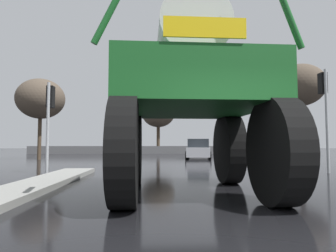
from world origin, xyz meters
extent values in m
plane|color=black|center=(0.00, 18.00, 0.00)|extent=(120.00, 120.00, 0.00)
cube|color=gray|center=(-4.61, 3.66, 0.07)|extent=(1.18, 11.03, 0.15)
cylinder|color=black|center=(-2.18, 5.46, 1.00)|extent=(0.52, 2.01, 2.00)
cylinder|color=black|center=(0.58, 5.54, 1.00)|extent=(0.52, 2.01, 2.00)
cylinder|color=black|center=(-2.08, 2.29, 1.00)|extent=(0.52, 2.01, 2.00)
cylinder|color=black|center=(0.68, 2.37, 1.00)|extent=(0.52, 2.01, 2.00)
cube|color=#195B23|center=(-0.75, 3.91, 2.38)|extent=(3.38, 3.97, 0.99)
cube|color=#154E1E|center=(-0.76, 4.31, 3.40)|extent=(1.14, 1.24, 1.05)
cylinder|color=silver|center=(-0.73, 3.36, 3.62)|extent=(1.54, 1.37, 1.50)
cube|color=yellow|center=(-0.69, 1.95, 3.12)|extent=(1.44, 0.08, 0.36)
cube|color=#B7B7BF|center=(1.75, 19.76, 0.53)|extent=(2.29, 4.31, 0.70)
cube|color=#23282D|center=(1.73, 19.62, 1.20)|extent=(1.86, 2.31, 0.64)
cylinder|color=black|center=(1.11, 21.23, 0.30)|extent=(0.27, 0.62, 0.60)
cylinder|color=black|center=(2.79, 20.97, 0.30)|extent=(0.27, 0.62, 0.60)
cylinder|color=black|center=(0.71, 18.56, 0.30)|extent=(0.27, 0.62, 0.60)
cylinder|color=black|center=(2.39, 18.30, 0.30)|extent=(0.27, 0.62, 0.60)
cylinder|color=#A8AAAF|center=(-5.60, 8.27, 1.73)|extent=(0.11, 0.11, 3.47)
cube|color=black|center=(-5.60, 8.49, 2.95)|extent=(0.24, 0.32, 0.84)
sphere|color=#390503|center=(-5.60, 8.68, 3.22)|extent=(0.17, 0.17, 0.17)
sphere|color=orange|center=(-5.60, 8.68, 2.95)|extent=(0.17, 0.17, 0.17)
sphere|color=black|center=(-5.60, 8.68, 2.68)|extent=(0.17, 0.17, 0.17)
cylinder|color=#A8AAAF|center=(5.17, 8.27, 2.04)|extent=(0.11, 0.11, 4.09)
cube|color=black|center=(5.17, 8.49, 3.57)|extent=(0.24, 0.32, 0.84)
sphere|color=#390503|center=(5.17, 8.68, 3.84)|extent=(0.17, 0.17, 0.17)
sphere|color=orange|center=(5.17, 8.68, 3.57)|extent=(0.17, 0.17, 0.17)
sphere|color=black|center=(5.17, 8.68, 3.30)|extent=(0.17, 0.17, 0.17)
cylinder|color=#473828|center=(-10.08, 19.01, 1.63)|extent=(0.27, 0.27, 3.26)
ellipsoid|color=brown|center=(-10.08, 19.01, 4.48)|extent=(3.48, 3.48, 2.96)
cylinder|color=#473828|center=(11.14, 22.20, 2.40)|extent=(0.42, 0.42, 4.79)
ellipsoid|color=brown|center=(11.14, 22.20, 6.32)|extent=(4.35, 4.35, 3.70)
cylinder|color=#473828|center=(-1.25, 34.72, 1.81)|extent=(0.42, 0.42, 3.62)
ellipsoid|color=brown|center=(-1.25, 34.72, 5.09)|extent=(4.21, 4.21, 3.58)
cube|color=#59595B|center=(0.00, 31.82, 0.45)|extent=(32.92, 0.24, 0.90)
camera|label=1|loc=(-1.52, -2.95, 1.12)|focal=31.46mm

